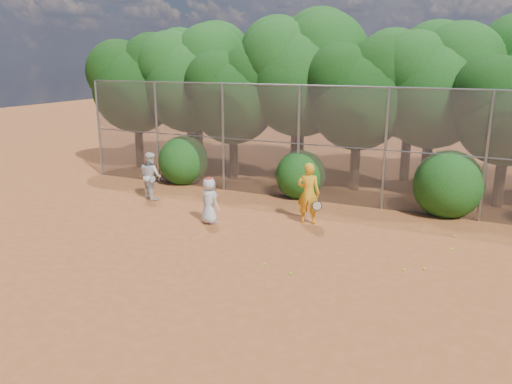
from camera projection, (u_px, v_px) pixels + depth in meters
The scene contains 24 objects.
ground at pixel (250, 263), 12.29m from camera, with size 80.00×80.00×0.00m, color #9A4D22.
fence_back at pixel (323, 144), 17.05m from camera, with size 20.05×0.09×4.03m.
tree_0 at pixel (137, 80), 22.16m from camera, with size 4.38×3.81×6.00m.
tree_1 at pixel (191, 75), 21.51m from camera, with size 4.64×4.03×6.35m.
tree_2 at pixel (235, 92), 20.03m from camera, with size 3.99×3.47×5.47m.
tree_3 at pixel (303, 71), 19.67m from camera, with size 4.89×4.26×6.70m.
tree_4 at pixel (360, 90), 18.29m from camera, with size 4.19×3.64×5.73m.
tree_5 at pixel (435, 82), 17.89m from camera, with size 4.51×3.92×6.17m.
tree_6 at pixel (511, 104), 16.14m from camera, with size 3.86×3.36×5.29m.
tree_9 at pixel (199, 70), 23.89m from camera, with size 4.83×4.20×6.62m.
tree_10 at pixel (298, 64), 21.94m from camera, with size 5.15×4.48×7.06m.
tree_11 at pixel (413, 77), 19.67m from camera, with size 4.64×4.03×6.35m.
bush_0 at pixel (183, 158), 19.99m from camera, with size 2.00×2.00×2.00m, color #134511.
bush_1 at pixel (301, 173), 17.97m from camera, with size 1.80×1.80×1.80m, color #134511.
bush_2 at pixel (449, 181), 15.87m from camera, with size 2.20×2.20×2.20m, color #134511.
player_yellow at pixel (308, 193), 15.05m from camera, with size 0.88×0.58×1.89m.
player_teen at pixel (209, 201), 15.09m from camera, with size 0.80×0.65×1.45m.
player_white at pixel (151, 176), 17.73m from camera, with size 1.01×0.91×1.70m.
ball_0 at pixel (404, 270), 11.84m from camera, with size 0.07×0.07×0.07m, color #C0E129.
ball_1 at pixel (451, 249), 13.11m from camera, with size 0.07×0.07×0.07m, color #C0E129.
ball_2 at pixel (291, 274), 11.62m from camera, with size 0.07×0.07×0.07m, color #C0E129.
ball_3 at pixel (424, 269), 11.87m from camera, with size 0.07×0.07×0.07m, color #C0E129.
ball_4 at pixel (265, 265), 12.13m from camera, with size 0.07×0.07×0.07m, color #C0E129.
ball_5 at pixel (454, 236), 14.07m from camera, with size 0.07×0.07×0.07m, color #C0E129.
Camera 1 is at (4.97, -10.27, 4.90)m, focal length 35.00 mm.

